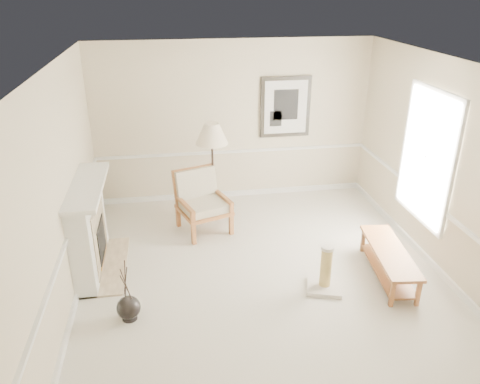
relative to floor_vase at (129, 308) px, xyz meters
name	(u,v)px	position (x,y,z in m)	size (l,w,h in m)	color
ground	(262,276)	(1.78, 0.63, -0.16)	(5.50, 5.50, 0.00)	silver
room	(274,148)	(1.92, 0.71, 1.71)	(5.04, 5.54, 2.92)	beige
fireplace	(89,228)	(-0.56, 1.23, 0.48)	(0.64, 1.64, 1.31)	white
floor_vase	(129,308)	(0.00, 0.00, 0.00)	(0.29, 0.29, 0.85)	black
armchair	(201,198)	(1.07, 2.20, 0.38)	(0.97, 1.00, 1.00)	#965330
floor_lamp	(212,137)	(1.31, 2.53, 1.32)	(0.54, 0.54, 1.69)	black
bench	(389,259)	(3.52, 0.37, 0.12)	(0.61, 1.50, 0.42)	#965330
scratching_post	(325,275)	(2.56, 0.23, 0.05)	(0.57, 0.57, 0.65)	silver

